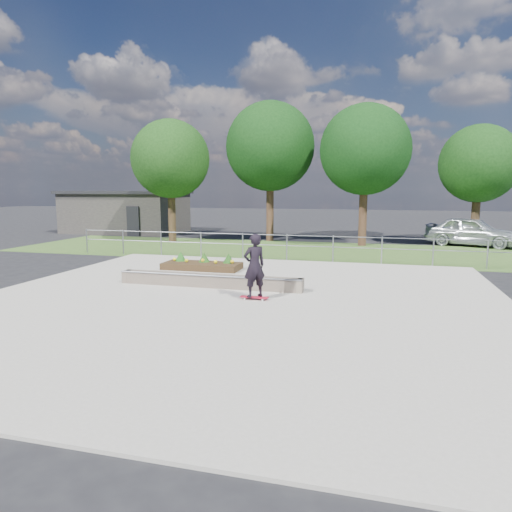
{
  "coord_description": "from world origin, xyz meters",
  "views": [
    {
      "loc": [
        3.75,
        -11.89,
        3.14
      ],
      "look_at": [
        0.2,
        1.5,
        1.1
      ],
      "focal_mm": 32.0,
      "sensor_mm": 36.0,
      "label": 1
    }
  ],
  "objects_px": {
    "skateboarder": "(254,266)",
    "parked_car": "(472,231)",
    "planter_bed": "(202,264)",
    "grind_ledge": "(209,281)"
  },
  "relations": [
    {
      "from": "skateboarder",
      "to": "parked_car",
      "type": "distance_m",
      "value": 17.38
    },
    {
      "from": "planter_bed",
      "to": "skateboarder",
      "type": "height_order",
      "value": "skateboarder"
    },
    {
      "from": "skateboarder",
      "to": "parked_car",
      "type": "height_order",
      "value": "skateboarder"
    },
    {
      "from": "grind_ledge",
      "to": "planter_bed",
      "type": "distance_m",
      "value": 3.35
    },
    {
      "from": "grind_ledge",
      "to": "parked_car",
      "type": "distance_m",
      "value": 17.31
    },
    {
      "from": "planter_bed",
      "to": "skateboarder",
      "type": "relative_size",
      "value": 1.61
    },
    {
      "from": "parked_car",
      "to": "skateboarder",
      "type": "bearing_deg",
      "value": 173.19
    },
    {
      "from": "grind_ledge",
      "to": "skateboarder",
      "type": "relative_size",
      "value": 3.22
    },
    {
      "from": "grind_ledge",
      "to": "parked_car",
      "type": "relative_size",
      "value": 1.25
    },
    {
      "from": "grind_ledge",
      "to": "skateboarder",
      "type": "distance_m",
      "value": 2.33
    }
  ]
}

